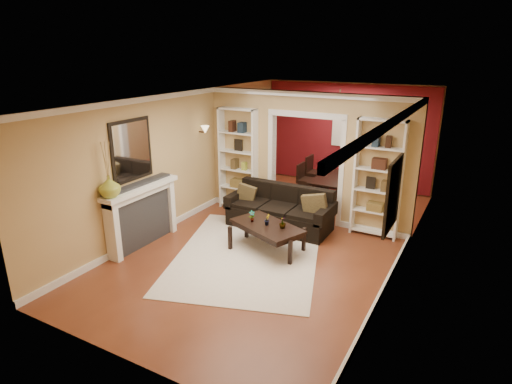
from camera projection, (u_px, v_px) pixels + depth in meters
The scene contains 30 objects.
floor at pixel (280, 238), 8.35m from camera, with size 8.00×8.00×0.00m, color brown.
ceiling at pixel (283, 97), 7.50m from camera, with size 8.00×8.00×0.00m, color white.
wall_back at pixel (347, 135), 11.25m from camera, with size 8.00×8.00×0.00m, color tan.
wall_front at pixel (121, 259), 4.60m from camera, with size 8.00×8.00×0.00m, color tan.
wall_left at pixel (185, 157), 8.96m from camera, with size 8.00×8.00×0.00m, color tan.
wall_right at pixel (407, 189), 6.89m from camera, with size 8.00×8.00×0.00m, color tan.
partition_wall at pixel (306, 158), 8.92m from camera, with size 4.50×0.15×2.70m, color tan.
red_back_panel at pixel (347, 136), 11.23m from camera, with size 4.44×0.04×2.64m, color maroon.
dining_window at pixel (347, 128), 11.12m from camera, with size 0.78×0.03×0.98m, color #8CA5CC.
area_rug at pixel (248, 254), 7.68m from camera, with size 2.45×3.43×0.01m, color silver.
sofa at pixel (280, 208), 8.70m from camera, with size 2.16×0.93×0.85m, color black.
pillow_left at pixel (246, 194), 8.98m from camera, with size 0.38×0.11×0.38m, color brown.
pillow_right at pixel (315, 204), 8.26m from camera, with size 0.47×0.13×0.47m, color brown.
coffee_table at pixel (267, 238), 7.76m from camera, with size 1.32×0.72×0.50m, color black.
plant_left at pixel (252, 216), 7.79m from camera, with size 0.11×0.08×0.21m, color #336626.
plant_center at pixel (267, 220), 7.65m from camera, with size 0.11×0.09×0.20m, color #336626.
plant_right at pixel (283, 223), 7.50m from camera, with size 0.12×0.12×0.21m, color #336626.
bookshelf_left at pixel (239, 160), 9.55m from camera, with size 0.90×0.30×2.30m, color white.
bookshelf_right at pixel (378, 179), 8.13m from camera, with size 0.90×0.30×2.30m, color white.
fireplace at pixel (143, 216), 7.88m from camera, with size 0.32×1.70×1.16m, color white.
vase at pixel (110, 186), 7.06m from camera, with size 0.36×0.36×0.37m, color #98A836.
mirror at pixel (131, 150), 7.56m from camera, with size 0.03×0.95×1.10m, color silver.
wall_sconce at pixel (203, 131), 9.21m from camera, with size 0.18×0.18×0.22m, color #FFE0A5.
framed_art at pixel (392, 195), 6.02m from camera, with size 0.04×0.85×1.05m, color black.
dining_table at pixel (334, 187), 10.53m from camera, with size 0.83×1.49×0.53m, color black.
dining_chair_nw at pixel (309, 181), 10.48m from camera, with size 0.43×0.43×0.87m, color black.
dining_chair_ne at pixel (353, 188), 9.98m from camera, with size 0.42×0.42×0.84m, color black.
dining_chair_sw at pixel (318, 174), 10.97m from camera, with size 0.46×0.46×0.93m, color black.
dining_chair_se at pixel (360, 181), 10.48m from camera, with size 0.42×0.42×0.86m, color black.
chandelier at pixel (332, 116), 9.95m from camera, with size 0.50×0.50×0.30m, color #322016.
Camera 1 is at (3.28, -6.92, 3.50)m, focal length 30.00 mm.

